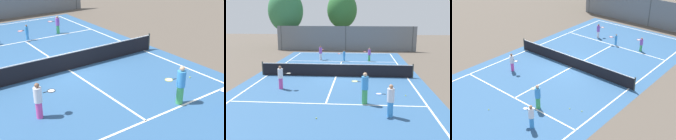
# 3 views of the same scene
# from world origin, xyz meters

# --- Properties ---
(ground_plane) EXTENTS (80.00, 80.00, 0.00)m
(ground_plane) POSITION_xyz_m (0.00, 0.00, 0.00)
(ground_plane) COLOR brown
(court_surface) EXTENTS (13.00, 25.00, 0.01)m
(court_surface) POSITION_xyz_m (0.00, 0.00, 0.00)
(court_surface) COLOR #2D5684
(court_surface) RESTS_ON ground_plane
(tennis_net) EXTENTS (11.90, 0.10, 1.10)m
(tennis_net) POSITION_xyz_m (0.00, 0.00, 0.51)
(tennis_net) COLOR #333833
(tennis_net) RESTS_ON ground_plane
(player_2) EXTENTS (0.83, 0.67, 1.36)m
(player_2) POSITION_xyz_m (2.79, 6.88, 0.71)
(player_2) COLOR #3FA559
(player_2) RESTS_ON ground_plane
(player_3) EXTENTS (0.90, 0.38, 1.54)m
(player_3) POSITION_xyz_m (-3.30, -3.71, 0.80)
(player_3) COLOR #D14799
(player_3) RESTS_ON ground_plane
(player_4) EXTENTS (0.96, 0.58, 1.76)m
(player_4) POSITION_xyz_m (2.12, -6.16, 0.91)
(player_4) COLOR #3FA559
(player_4) RESTS_ON ground_plane
(player_5) EXTENTS (0.83, 0.43, 1.14)m
(player_5) POSITION_xyz_m (0.21, 6.55, 0.60)
(player_5) COLOR #388CD8
(player_5) RESTS_ON ground_plane
(ball_crate) EXTENTS (0.44, 0.39, 0.43)m
(ball_crate) POSITION_xyz_m (-0.26, 0.86, 0.18)
(ball_crate) COLOR green
(ball_crate) RESTS_ON ground_plane
(tennis_ball_1) EXTENTS (0.07, 0.07, 0.07)m
(tennis_ball_1) POSITION_xyz_m (4.62, -4.62, 0.03)
(tennis_ball_1) COLOR #CCE533
(tennis_ball_1) RESTS_ON ground_plane
(tennis_ball_2) EXTENTS (0.07, 0.07, 0.07)m
(tennis_ball_2) POSITION_xyz_m (-2.32, 2.28, 0.03)
(tennis_ball_2) COLOR #CCE533
(tennis_ball_2) RESTS_ON ground_plane
(tennis_ball_6) EXTENTS (0.07, 0.07, 0.07)m
(tennis_ball_6) POSITION_xyz_m (3.83, -4.90, 0.03)
(tennis_ball_6) COLOR #CCE533
(tennis_ball_6) RESTS_ON ground_plane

